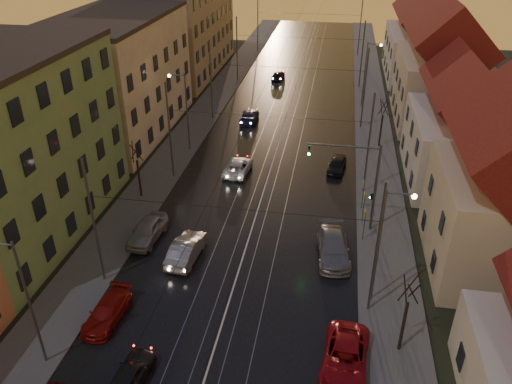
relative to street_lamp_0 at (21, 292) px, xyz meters
The scene contains 42 objects.
road 39.38m from the street_lamp_0, 76.53° to the left, with size 16.00×120.00×0.04m, color black.
sidewalk_left 38.31m from the street_lamp_0, 91.35° to the left, with size 4.00×120.00×0.15m, color #4C4C4C.
sidewalk_right 42.80m from the street_lamp_0, 63.31° to the left, with size 4.00×120.00×0.15m, color #4C4C4C.
tram_rail_0 38.92m from the street_lamp_0, 79.70° to the left, with size 0.06×120.00×0.03m, color gray.
tram_rail_1 39.20m from the street_lamp_0, 77.63° to the left, with size 0.06×120.00×0.03m, color gray.
tram_rail_2 39.56m from the street_lamp_0, 75.43° to the left, with size 0.06×120.00×0.03m, color gray.
tram_rail_3 39.94m from the street_lamp_0, 73.43° to the left, with size 0.06×120.00×0.03m, color gray.
apartment_left_1 14.73m from the street_lamp_0, 124.98° to the left, with size 10.00×18.00×13.00m, color #577F51.
apartment_left_2 33.10m from the street_lamp_0, 104.70° to the left, with size 10.00×20.00×12.00m, color tan.
apartment_left_3 56.67m from the street_lamp_0, 98.53° to the left, with size 10.00×24.00×14.00m, color #8F775C.
house_right_1 29.17m from the street_lamp_0, 26.47° to the left, with size 8.67×10.20×10.80m.
house_right_2 36.84m from the street_lamp_0, 44.89° to the left, with size 9.18×12.24×9.20m.
house_right_3 48.61m from the street_lamp_0, 57.52° to the left, with size 9.18×14.28×11.50m.
house_right_4 64.52m from the street_lamp_0, 66.13° to the left, with size 9.18×16.32×10.00m.
catenary_pole_l_1 7.03m from the street_lamp_0, 85.88° to the left, with size 0.16×0.16×9.00m, color #595B60.
catenary_pole_r_1 19.04m from the street_lamp_0, 21.57° to the left, with size 0.16×0.16×9.00m, color #595B60.
catenary_pole_l_2 22.01m from the street_lamp_0, 88.69° to the left, with size 0.16×0.16×9.00m, color #595B60.
catenary_pole_r_2 28.24m from the street_lamp_0, 51.17° to the left, with size 0.16×0.16×9.00m, color #595B60.
catenary_pole_l_3 37.01m from the street_lamp_0, 89.22° to the left, with size 0.16×0.16×9.00m, color #595B60.
catenary_pole_r_3 41.02m from the street_lamp_0, 64.43° to the left, with size 0.16×0.16×9.00m, color #595B60.
catenary_pole_l_4 52.00m from the street_lamp_0, 89.44° to the left, with size 0.16×0.16×9.00m, color #595B60.
catenary_pole_r_4 54.93m from the street_lamp_0, 71.20° to the left, with size 0.16×0.16×9.00m, color #595B60.
catenary_pole_l_5 70.00m from the street_lamp_0, 89.59° to the left, with size 0.16×0.16×9.00m, color #595B60.
catenary_pole_r_5 72.21m from the street_lamp_0, 75.81° to the left, with size 0.16×0.16×9.00m, color #595B60.
street_lamp_0 is the anchor object (origin of this frame).
street_lamp_1 19.89m from the street_lamp_0, 23.72° to the left, with size 1.75×0.32×8.00m.
street_lamp_2 28.00m from the street_lamp_0, 90.00° to the left, with size 1.75×0.32×8.00m.
street_lamp_3 47.62m from the street_lamp_0, 67.52° to the left, with size 1.75×0.32×8.00m.
traffic_light_mast 23.42m from the street_lamp_0, 43.10° to the left, with size 5.30×0.32×7.20m.
bare_tree_0 18.19m from the street_lamp_0, 93.47° to the left, with size 1.09×1.09×5.11m.
bare_tree_1 19.86m from the street_lamp_0, 11.71° to the left, with size 1.09×1.09×5.11m.
bare_tree_2 37.56m from the street_lamp_0, 58.63° to the left, with size 1.09×1.09×5.11m.
driving_car_0 6.89m from the street_lamp_0, ahead, with size 1.54×3.82×1.30m, color black.
driving_car_1 12.25m from the street_lamp_0, 63.19° to the left, with size 1.62×4.65×1.53m, color gray.
driving_car_2 24.98m from the street_lamp_0, 75.41° to the left, with size 2.07×4.50×1.25m, color silver.
driving_car_3 37.47m from the street_lamp_0, 82.38° to the left, with size 1.87×4.59×1.33m, color #181E48.
driving_car_4 54.35m from the street_lamp_0, 83.48° to the left, with size 1.53×3.79×1.29m, color black.
parked_left_2 6.04m from the street_lamp_0, 58.08° to the left, with size 1.72×4.23×1.23m, color maroon.
parked_left_3 12.91m from the street_lamp_0, 82.15° to the left, with size 1.82×4.52×1.54m, color #A6A6AB.
parked_right_0 16.99m from the street_lamp_0, ahead, with size 2.36×5.12×1.42m, color #A9101A.
parked_right_1 20.04m from the street_lamp_0, 38.43° to the left, with size 2.17×5.35×1.55m, color gray.
parked_right_2 30.25m from the street_lamp_0, 59.27° to the left, with size 1.50×3.72×1.27m, color black.
Camera 1 is at (5.61, -14.96, 21.46)m, focal length 35.00 mm.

